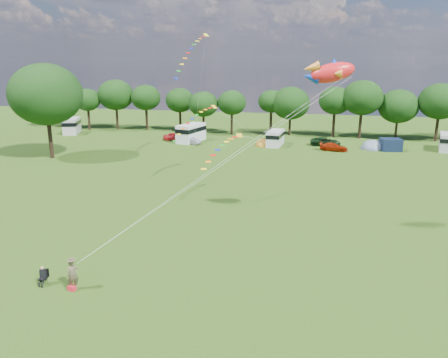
% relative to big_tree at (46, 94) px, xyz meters
% --- Properties ---
extents(ground_plane, '(180.00, 180.00, 0.00)m').
position_rel_big_tree_xyz_m(ground_plane, '(30.00, -28.00, -9.02)').
color(ground_plane, black).
rests_on(ground_plane, ground).
extents(tree_line, '(102.98, 10.98, 10.27)m').
position_rel_big_tree_xyz_m(tree_line, '(35.30, 26.99, -2.67)').
color(tree_line, black).
rests_on(tree_line, ground).
extents(big_tree, '(10.00, 10.00, 13.28)m').
position_rel_big_tree_xyz_m(big_tree, '(0.00, 0.00, 0.00)').
color(big_tree, black).
rests_on(big_tree, ground).
extents(car_a, '(4.36, 2.31, 1.38)m').
position_rel_big_tree_xyz_m(car_a, '(12.61, 17.38, -8.33)').
color(car_a, red).
rests_on(car_a, ground).
extents(car_b, '(3.56, 2.23, 1.18)m').
position_rel_big_tree_xyz_m(car_b, '(16.27, 14.71, -8.43)').
color(car_b, gray).
rests_on(car_b, ground).
extents(car_c, '(4.30, 2.31, 1.23)m').
position_rel_big_tree_xyz_m(car_c, '(39.61, 14.31, -8.40)').
color(car_c, maroon).
rests_on(car_c, ground).
extents(car_d, '(5.07, 2.49, 1.35)m').
position_rel_big_tree_xyz_m(car_d, '(38.32, 18.33, -8.34)').
color(car_d, black).
rests_on(car_d, ground).
extents(campervan_a, '(4.42, 6.39, 2.89)m').
position_rel_big_tree_xyz_m(campervan_a, '(-9.26, 20.42, -7.47)').
color(campervan_a, '#BABABC').
rests_on(campervan_a, ground).
extents(campervan_b, '(3.99, 6.62, 3.03)m').
position_rel_big_tree_xyz_m(campervan_b, '(15.69, 17.01, -7.39)').
color(campervan_b, silver).
rests_on(campervan_b, ground).
extents(campervan_c, '(2.60, 5.25, 2.49)m').
position_rel_big_tree_xyz_m(campervan_c, '(30.26, 16.65, -7.68)').
color(campervan_c, silver).
rests_on(campervan_c, ground).
extents(campervan_d, '(3.32, 5.71, 2.63)m').
position_rel_big_tree_xyz_m(campervan_d, '(56.81, 18.62, -7.61)').
color(campervan_d, '#B3B3B5').
rests_on(campervan_d, ground).
extents(tent_orange, '(2.90, 3.17, 2.27)m').
position_rel_big_tree_xyz_m(tent_orange, '(28.47, 16.08, -9.00)').
color(tent_orange, '#BC7A1B').
rests_on(tent_orange, ground).
extents(tent_greyblue, '(3.79, 4.15, 2.82)m').
position_rel_big_tree_xyz_m(tent_greyblue, '(45.65, 17.36, -9.00)').
color(tent_greyblue, slate).
rests_on(tent_greyblue, ground).
extents(awning_navy, '(3.40, 2.94, 1.88)m').
position_rel_big_tree_xyz_m(awning_navy, '(48.21, 16.47, -8.08)').
color(awning_navy, '#101B34').
rests_on(awning_navy, ground).
extents(kite_flyer, '(0.83, 0.82, 1.94)m').
position_rel_big_tree_xyz_m(kite_flyer, '(23.49, -32.92, -8.05)').
color(kite_flyer, brown).
rests_on(kite_flyer, ground).
extents(camp_chair, '(0.62, 0.63, 1.26)m').
position_rel_big_tree_xyz_m(camp_chair, '(21.34, -32.80, -8.27)').
color(camp_chair, '#99999E').
rests_on(camp_chair, ground).
extents(kite_bag, '(0.50, 0.39, 0.32)m').
position_rel_big_tree_xyz_m(kite_bag, '(23.44, -33.10, -8.86)').
color(kite_bag, red).
rests_on(kite_bag, ground).
extents(fish_kite, '(4.14, 2.00, 2.17)m').
position_rel_big_tree_xyz_m(fish_kite, '(37.99, -20.31, 3.72)').
color(fish_kite, red).
rests_on(fish_kite, ground).
extents(streamer_kite_a, '(3.38, 5.67, 5.79)m').
position_rel_big_tree_xyz_m(streamer_kite_a, '(20.64, 2.87, 6.02)').
color(streamer_kite_a, yellow).
rests_on(streamer_kite_a, ground).
extents(streamer_kite_b, '(4.21, 4.76, 3.82)m').
position_rel_big_tree_xyz_m(streamer_kite_b, '(23.66, -5.91, -1.78)').
color(streamer_kite_b, yellow).
rests_on(streamer_kite_b, ground).
extents(streamer_kite_c, '(3.15, 4.82, 2.79)m').
position_rel_big_tree_xyz_m(streamer_kite_c, '(28.71, -13.83, -3.40)').
color(streamer_kite_c, gold).
rests_on(streamer_kite_c, ground).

